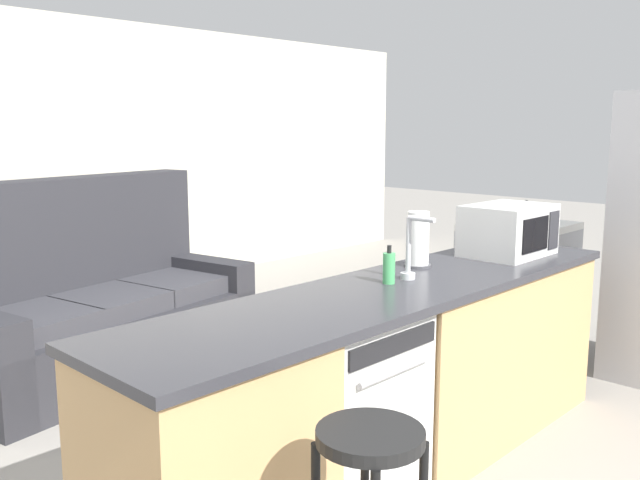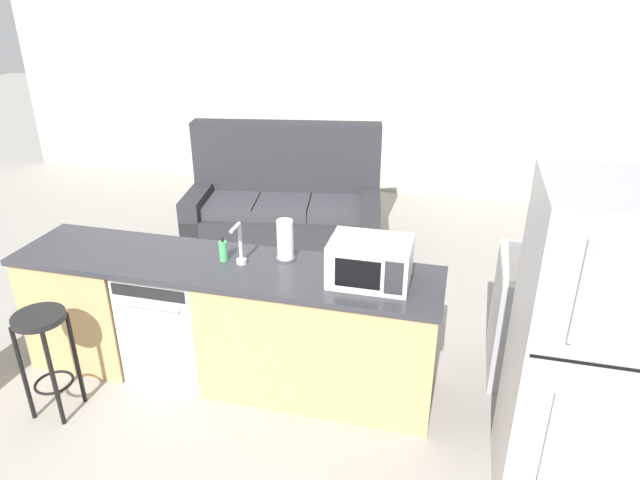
% 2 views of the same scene
% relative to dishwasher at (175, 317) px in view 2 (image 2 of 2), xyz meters
% --- Properties ---
extents(ground_plane, '(24.00, 24.00, 0.00)m').
position_rel_dishwasher_xyz_m(ground_plane, '(0.25, 0.00, -0.42)').
color(ground_plane, gray).
extents(wall_back, '(10.00, 0.06, 2.60)m').
position_rel_dishwasher_xyz_m(wall_back, '(0.55, 4.20, 0.88)').
color(wall_back, beige).
rests_on(wall_back, ground_plane).
extents(kitchen_counter, '(2.94, 0.66, 0.90)m').
position_rel_dishwasher_xyz_m(kitchen_counter, '(0.49, 0.00, -0.00)').
color(kitchen_counter, tan).
rests_on(kitchen_counter, ground_plane).
extents(dishwasher, '(0.58, 0.61, 0.84)m').
position_rel_dishwasher_xyz_m(dishwasher, '(0.00, 0.00, 0.00)').
color(dishwasher, silver).
rests_on(dishwasher, ground_plane).
extents(stove_range, '(0.76, 0.68, 0.90)m').
position_rel_dishwasher_xyz_m(stove_range, '(2.60, 0.55, 0.03)').
color(stove_range, '#A8AAB2').
rests_on(stove_range, ground_plane).
extents(refrigerator, '(0.72, 0.73, 1.82)m').
position_rel_dishwasher_xyz_m(refrigerator, '(2.60, -0.55, 0.49)').
color(refrigerator, '#B7B7BC').
rests_on(refrigerator, ground_plane).
extents(microwave, '(0.50, 0.37, 0.28)m').
position_rel_dishwasher_xyz_m(microwave, '(1.40, -0.00, 0.62)').
color(microwave, white).
rests_on(microwave, kitchen_counter).
extents(sink_faucet, '(0.07, 0.18, 0.30)m').
position_rel_dishwasher_xyz_m(sink_faucet, '(0.53, 0.02, 0.61)').
color(sink_faucet, silver).
rests_on(sink_faucet, kitchen_counter).
extents(paper_towel_roll, '(0.14, 0.14, 0.28)m').
position_rel_dishwasher_xyz_m(paper_towel_roll, '(0.79, 0.17, 0.62)').
color(paper_towel_roll, '#4C4C51').
rests_on(paper_towel_roll, kitchen_counter).
extents(soap_bottle, '(0.06, 0.06, 0.18)m').
position_rel_dishwasher_xyz_m(soap_bottle, '(0.40, 0.05, 0.55)').
color(soap_bottle, '#4CB266').
rests_on(soap_bottle, kitchen_counter).
extents(kettle, '(0.21, 0.17, 0.19)m').
position_rel_dishwasher_xyz_m(kettle, '(2.43, 0.42, 0.56)').
color(kettle, red).
rests_on(kettle, stove_range).
extents(bar_stool, '(0.32, 0.32, 0.74)m').
position_rel_dishwasher_xyz_m(bar_stool, '(-0.56, -0.64, 0.11)').
color(bar_stool, black).
rests_on(bar_stool, ground_plane).
extents(couch, '(2.12, 1.23, 1.27)m').
position_rel_dishwasher_xyz_m(couch, '(0.11, 2.30, -0.03)').
color(couch, '#2D2D33').
rests_on(couch, ground_plane).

